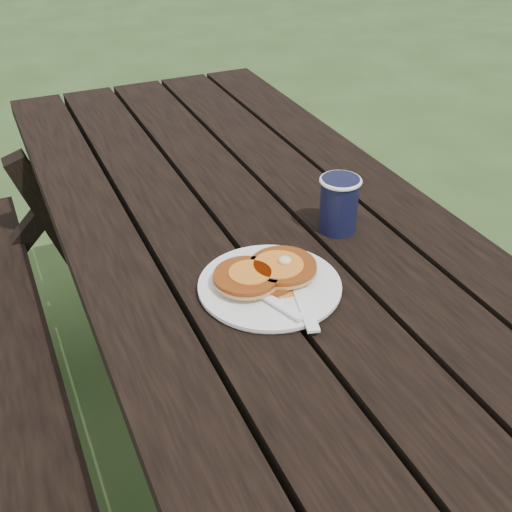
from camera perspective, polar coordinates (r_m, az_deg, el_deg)
name	(u,v)px	position (r m, az deg, el deg)	size (l,w,h in m)	color
ground	(255,459)	(1.80, -0.06, -17.62)	(60.00, 60.00, 0.00)	#2B411C
picnic_table	(255,357)	(1.53, -0.07, -8.99)	(1.36, 1.80, 0.75)	black
plate	(270,286)	(1.09, 1.22, -2.72)	(0.24, 0.24, 0.01)	white
pancake_stack	(266,273)	(1.09, 0.90, -1.52)	(0.18, 0.12, 0.04)	#883A0F
knife	(301,297)	(1.06, 4.01, -3.64)	(0.02, 0.18, 0.01)	white
fork	(277,303)	(1.04, 1.86, -4.21)	(0.03, 0.16, 0.01)	white
coffee_cup	(339,201)	(1.24, 7.39, 4.83)	(0.08, 0.08, 0.11)	black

